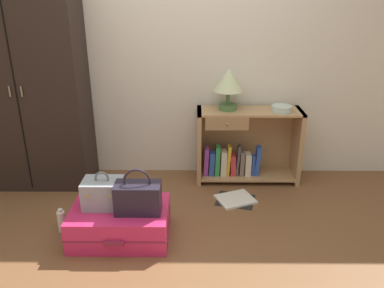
{
  "coord_description": "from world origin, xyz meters",
  "views": [
    {
      "loc": [
        0.19,
        -2.21,
        1.77
      ],
      "look_at": [
        0.17,
        0.82,
        0.55
      ],
      "focal_mm": 36.33,
      "sensor_mm": 36.0,
      "label": 1
    }
  ],
  "objects_px": {
    "bookshelf": "(243,147)",
    "handbag": "(138,197)",
    "table_lamp": "(229,83)",
    "open_book_on_floor": "(235,199)",
    "wardrobe": "(27,85)",
    "train_case": "(103,193)",
    "bottle": "(62,221)",
    "suitcase_large": "(121,223)",
    "bowl": "(282,109)"
  },
  "relations": [
    {
      "from": "train_case",
      "to": "bottle",
      "type": "xyz_separation_m",
      "value": [
        -0.36,
        0.04,
        -0.27
      ]
    },
    {
      "from": "handbag",
      "to": "wardrobe",
      "type": "bearing_deg",
      "value": 138.79
    },
    {
      "from": "wardrobe",
      "to": "handbag",
      "type": "bearing_deg",
      "value": -41.21
    },
    {
      "from": "bookshelf",
      "to": "handbag",
      "type": "height_order",
      "value": "bookshelf"
    },
    {
      "from": "bookshelf",
      "to": "open_book_on_floor",
      "type": "xyz_separation_m",
      "value": [
        -0.1,
        -0.43,
        -0.33
      ]
    },
    {
      "from": "handbag",
      "to": "open_book_on_floor",
      "type": "height_order",
      "value": "handbag"
    },
    {
      "from": "suitcase_large",
      "to": "handbag",
      "type": "bearing_deg",
      "value": -14.42
    },
    {
      "from": "bowl",
      "to": "suitcase_large",
      "type": "xyz_separation_m",
      "value": [
        -1.36,
        -0.94,
        -0.62
      ]
    },
    {
      "from": "table_lamp",
      "to": "handbag",
      "type": "height_order",
      "value": "table_lamp"
    },
    {
      "from": "bookshelf",
      "to": "suitcase_large",
      "type": "height_order",
      "value": "bookshelf"
    },
    {
      "from": "bookshelf",
      "to": "bowl",
      "type": "relative_size",
      "value": 5.24
    },
    {
      "from": "open_book_on_floor",
      "to": "bookshelf",
      "type": "bearing_deg",
      "value": 76.48
    },
    {
      "from": "wardrobe",
      "to": "open_book_on_floor",
      "type": "relative_size",
      "value": 4.94
    },
    {
      "from": "suitcase_large",
      "to": "table_lamp",
      "type": "bearing_deg",
      "value": 49.12
    },
    {
      "from": "bowl",
      "to": "bottle",
      "type": "height_order",
      "value": "bowl"
    },
    {
      "from": "bottle",
      "to": "wardrobe",
      "type": "bearing_deg",
      "value": 119.24
    },
    {
      "from": "wardrobe",
      "to": "open_book_on_floor",
      "type": "distance_m",
      "value": 2.14
    },
    {
      "from": "bowl",
      "to": "handbag",
      "type": "xyz_separation_m",
      "value": [
        -1.21,
        -0.98,
        -0.37
      ]
    },
    {
      "from": "table_lamp",
      "to": "suitcase_large",
      "type": "height_order",
      "value": "table_lamp"
    },
    {
      "from": "wardrobe",
      "to": "handbag",
      "type": "relative_size",
      "value": 5.65
    },
    {
      "from": "train_case",
      "to": "open_book_on_floor",
      "type": "relative_size",
      "value": 0.75
    },
    {
      "from": "table_lamp",
      "to": "handbag",
      "type": "bearing_deg",
      "value": -124.56
    },
    {
      "from": "suitcase_large",
      "to": "wardrobe",
      "type": "bearing_deg",
      "value": 135.77
    },
    {
      "from": "table_lamp",
      "to": "handbag",
      "type": "relative_size",
      "value": 1.12
    },
    {
      "from": "wardrobe",
      "to": "bottle",
      "type": "distance_m",
      "value": 1.31
    },
    {
      "from": "train_case",
      "to": "suitcase_large",
      "type": "bearing_deg",
      "value": -16.32
    },
    {
      "from": "wardrobe",
      "to": "bookshelf",
      "type": "distance_m",
      "value": 2.08
    },
    {
      "from": "wardrobe",
      "to": "train_case",
      "type": "relative_size",
      "value": 6.61
    },
    {
      "from": "suitcase_large",
      "to": "train_case",
      "type": "xyz_separation_m",
      "value": [
        -0.12,
        0.03,
        0.23
      ]
    },
    {
      "from": "bookshelf",
      "to": "suitcase_large",
      "type": "relative_size",
      "value": 1.35
    },
    {
      "from": "table_lamp",
      "to": "bowl",
      "type": "relative_size",
      "value": 2.03
    },
    {
      "from": "train_case",
      "to": "handbag",
      "type": "relative_size",
      "value": 0.86
    },
    {
      "from": "wardrobe",
      "to": "bottle",
      "type": "height_order",
      "value": "wardrobe"
    },
    {
      "from": "train_case",
      "to": "bottle",
      "type": "bearing_deg",
      "value": 173.2
    },
    {
      "from": "bowl",
      "to": "table_lamp",
      "type": "bearing_deg",
      "value": 173.11
    },
    {
      "from": "wardrobe",
      "to": "bookshelf",
      "type": "bearing_deg",
      "value": 1.91
    },
    {
      "from": "wardrobe",
      "to": "suitcase_large",
      "type": "distance_m",
      "value": 1.57
    },
    {
      "from": "suitcase_large",
      "to": "open_book_on_floor",
      "type": "bearing_deg",
      "value": 31.02
    },
    {
      "from": "table_lamp",
      "to": "handbag",
      "type": "xyz_separation_m",
      "value": [
        -0.71,
        -1.04,
        -0.6
      ]
    },
    {
      "from": "train_case",
      "to": "table_lamp",
      "type": "bearing_deg",
      "value": 44.44
    },
    {
      "from": "wardrobe",
      "to": "bookshelf",
      "type": "height_order",
      "value": "wardrobe"
    },
    {
      "from": "table_lamp",
      "to": "bottle",
      "type": "height_order",
      "value": "table_lamp"
    },
    {
      "from": "bookshelf",
      "to": "open_book_on_floor",
      "type": "distance_m",
      "value": 0.56
    },
    {
      "from": "bowl",
      "to": "handbag",
      "type": "bearing_deg",
      "value": -140.92
    },
    {
      "from": "open_book_on_floor",
      "to": "bowl",
      "type": "bearing_deg",
      "value": 41.73
    },
    {
      "from": "table_lamp",
      "to": "open_book_on_floor",
      "type": "height_order",
      "value": "table_lamp"
    },
    {
      "from": "open_book_on_floor",
      "to": "table_lamp",
      "type": "bearing_deg",
      "value": 97.69
    },
    {
      "from": "table_lamp",
      "to": "bottle",
      "type": "xyz_separation_m",
      "value": [
        -1.34,
        -0.92,
        -0.88
      ]
    },
    {
      "from": "wardrobe",
      "to": "suitcase_large",
      "type": "bearing_deg",
      "value": -44.23
    },
    {
      "from": "train_case",
      "to": "handbag",
      "type": "xyz_separation_m",
      "value": [
        0.27,
        -0.07,
        0.01
      ]
    }
  ]
}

